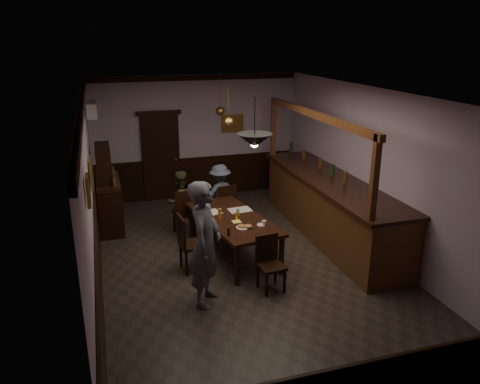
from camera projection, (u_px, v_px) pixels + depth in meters
name	position (u px, v px, depth m)	size (l,w,h in m)	color
room	(246.00, 185.00, 7.81)	(5.01, 8.01, 3.01)	#2D2621
dining_table	(233.00, 221.00, 8.46)	(1.36, 2.34, 0.75)	black
chair_far_left	(185.00, 210.00, 9.39)	(0.44, 0.44, 0.97)	black
chair_far_right	(226.00, 204.00, 9.78)	(0.46, 0.46, 0.95)	black
chair_near	(269.00, 260.00, 7.40)	(0.43, 0.43, 0.90)	black
chair_side	(188.00, 241.00, 7.94)	(0.48, 0.48, 1.02)	black
person_standing	(205.00, 244.00, 6.87)	(0.70, 0.46, 1.93)	#52525E
person_seated_left	(180.00, 201.00, 9.60)	(0.62, 0.48, 1.27)	#414328
person_seated_right	(220.00, 194.00, 9.98)	(0.84, 0.48, 1.30)	slate
newspaper_left	(209.00, 213.00, 8.64)	(0.42, 0.30, 0.01)	silver
newspaper_right	(240.00, 210.00, 8.79)	(0.42, 0.30, 0.01)	silver
napkin	(237.00, 221.00, 8.25)	(0.15, 0.15, 0.00)	#F2EE59
saucer	(261.00, 225.00, 8.10)	(0.15, 0.15, 0.01)	white
coffee_cup	(264.00, 223.00, 8.08)	(0.08, 0.08, 0.07)	white
pastry_plate	(243.00, 228.00, 7.98)	(0.22, 0.22, 0.01)	white
pastry_ring_a	(242.00, 226.00, 7.97)	(0.13, 0.13, 0.04)	#C68C47
pastry_ring_b	(248.00, 226.00, 7.96)	(0.13, 0.13, 0.04)	#C68C47
soda_can	(237.00, 216.00, 8.34)	(0.07, 0.07, 0.12)	orange
beer_glass	(220.00, 214.00, 8.33)	(0.06, 0.06, 0.20)	#BF721E
water_glass	(238.00, 212.00, 8.48)	(0.06, 0.06, 0.15)	silver
pepper_mill	(229.00, 232.00, 7.65)	(0.04, 0.04, 0.14)	black
sideboard	(108.00, 196.00, 9.70)	(0.48, 1.35, 1.78)	black
bar_counter	(330.00, 206.00, 9.29)	(1.05, 4.53, 2.54)	#492713
door_back	(161.00, 158.00, 11.29)	(0.90, 0.06, 2.10)	black
ac_unit	(91.00, 109.00, 9.48)	(0.20, 0.85, 0.30)	white
picture_left_small	(88.00, 191.00, 5.47)	(0.04, 0.28, 0.36)	olive
picture_left_large	(91.00, 173.00, 7.79)	(0.04, 0.62, 0.48)	olive
picture_back	(232.00, 123.00, 11.55)	(0.55, 0.04, 0.42)	olive
pendant_iron	(255.00, 141.00, 7.26)	(0.56, 0.56, 0.79)	black
pendant_brass_mid	(229.00, 122.00, 8.89)	(0.20, 0.20, 0.81)	#BF8C3F
pendant_brass_far	(220.00, 111.00, 10.20)	(0.20, 0.20, 0.81)	#BF8C3F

